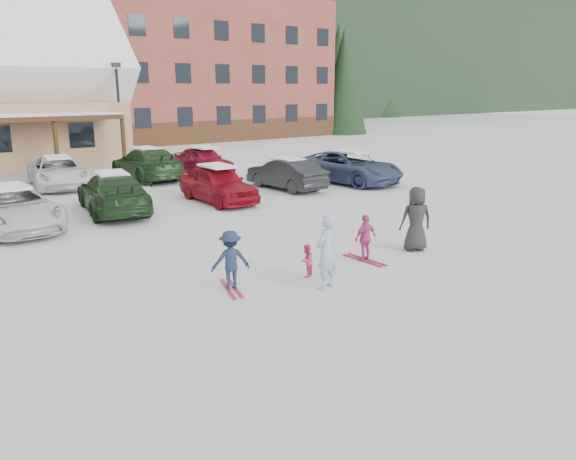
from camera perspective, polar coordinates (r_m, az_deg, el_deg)
ground at (r=13.39m, az=1.53°, el=-5.19°), size 160.00×160.00×0.00m
alpine_hotel at (r=52.92m, az=-12.49°, el=18.53°), size 31.48×14.01×21.48m
lamp_post at (r=35.35m, az=-16.80°, el=11.87°), size 0.50×0.25×5.84m
conifer_1 at (r=56.47m, az=5.66°, el=16.09°), size 4.84×4.84×11.22m
conifer_3 at (r=55.66m, az=-22.96°, el=13.91°), size 3.96×3.96×9.18m
conifer_4 at (r=69.85m, az=0.18°, el=16.04°), size 5.06×5.06×11.73m
adult_skier at (r=12.68m, az=3.91°, el=-2.24°), size 0.73×0.59×1.73m
toddler_red at (r=13.57m, az=1.89°, el=-3.13°), size 0.50×0.47×0.81m
child_navy at (r=12.73m, az=-5.87°, el=-3.06°), size 1.00×0.76×1.37m
skis_child_navy at (r=12.95m, az=-5.79°, el=-5.89°), size 0.62×1.39×0.03m
child_magenta at (r=14.88m, az=7.87°, el=-0.79°), size 0.75×0.33×1.25m
skis_child_magenta at (r=15.05m, az=7.79°, el=-3.04°), size 0.25×1.41×0.03m
bystander_dark at (r=16.02m, az=12.88°, el=1.11°), size 1.05×0.92×1.82m
parked_car_2 at (r=20.11m, az=-26.24°, el=2.03°), size 2.56×5.15×1.40m
parked_car_3 at (r=21.44m, az=-17.34°, el=3.62°), size 2.84×5.30×1.46m
parked_car_4 at (r=22.58m, az=-7.13°, el=4.68°), size 1.78×4.30×1.46m
parked_car_5 at (r=25.26m, az=-0.19°, el=5.73°), size 1.67×4.27×1.38m
parked_car_6 at (r=27.11m, az=6.21°, el=6.37°), size 3.18×5.70×1.51m
parked_car_10 at (r=27.85m, az=-22.31°, el=5.47°), size 2.93×5.24×1.39m
parked_car_11 at (r=28.92m, az=-14.14°, el=6.56°), size 2.22×5.36×1.55m
parked_car_12 at (r=30.25m, az=-8.59°, el=7.01°), size 2.03×4.24×1.40m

